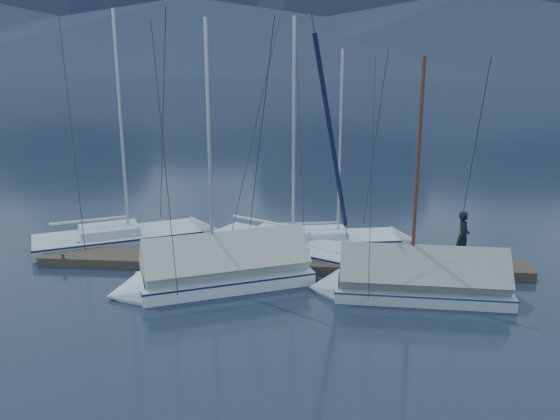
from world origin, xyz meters
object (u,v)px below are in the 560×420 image
Objects in this scene: sailboat_covered_near at (406,283)px; person at (463,236)px; sailboat_open_right at (348,241)px; sailboat_open_left at (142,237)px; sailboat_open_mid at (304,252)px; sailboat_covered_far at (209,274)px.

sailboat_covered_near is 4.62× the size of person.
sailboat_open_right is at bearing 65.95° from person.
sailboat_covered_near is (1.75, -5.15, 0.27)m from sailboat_open_right.
sailboat_open_left reaches higher than sailboat_covered_near.
sailboat_open_mid reaches higher than person.
sailboat_covered_near is at bearing -45.50° from sailboat_open_mid.
sailboat_open_left is 5.60× the size of person.
sailboat_open_left reaches higher than person.
sailboat_covered_near is at bearing 146.52° from person.
sailboat_open_mid is at bearing 88.65° from person.
sailboat_covered_far is at bearing -131.95° from sailboat_open_mid.
sailboat_open_left is 1.21× the size of sailboat_covered_near.
sailboat_open_left is at bearing 155.18° from sailboat_covered_near.
sailboat_covered_far is at bearing -50.58° from sailboat_open_left.
sailboat_open_mid is at bearing -10.24° from sailboat_open_left.
sailboat_open_mid is 2.37m from sailboat_open_right.
sailboat_open_left reaches higher than sailboat_open_right.
sailboat_open_right is at bearing 46.07° from sailboat_covered_far.
sailboat_covered_far is (-4.82, -5.00, 0.32)m from sailboat_open_right.
sailboat_open_mid is (6.89, -1.25, -0.01)m from sailboat_open_left.
sailboat_covered_far is (-6.56, 0.15, 0.05)m from sailboat_covered_near.
sailboat_open_mid is at bearing 134.50° from sailboat_covered_near.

